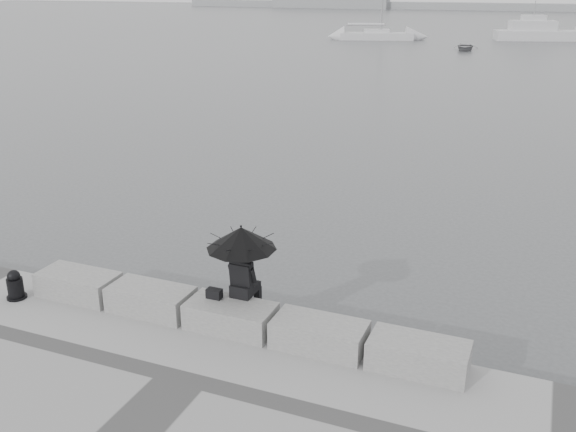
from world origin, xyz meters
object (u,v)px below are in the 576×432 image
at_px(mooring_bollard, 15,287).
at_px(sailboat_left, 376,35).
at_px(dinghy, 465,47).
at_px(motor_cruiser, 541,32).
at_px(seated_person, 241,245).

bearing_deg(mooring_bollard, sailboat_left, 98.89).
relative_size(mooring_bollard, dinghy, 0.17).
relative_size(mooring_bollard, motor_cruiser, 0.06).
distance_m(mooring_bollard, motor_cruiser, 73.81).
bearing_deg(motor_cruiser, seated_person, -108.99).
bearing_deg(dinghy, mooring_bollard, -94.10).
relative_size(seated_person, motor_cruiser, 0.13).
distance_m(mooring_bollard, dinghy, 58.56).
xyz_separation_m(mooring_bollard, dinghy, (0.79, 58.55, -0.46)).
relative_size(sailboat_left, motor_cruiser, 1.22).
xyz_separation_m(sailboat_left, motor_cruiser, (17.74, 6.42, 0.38)).
relative_size(sailboat_left, dinghy, 3.65).
height_order(seated_person, mooring_bollard, seated_person).
bearing_deg(seated_person, motor_cruiser, 88.02).
xyz_separation_m(mooring_bollard, sailboat_left, (-10.49, 67.04, -0.24)).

